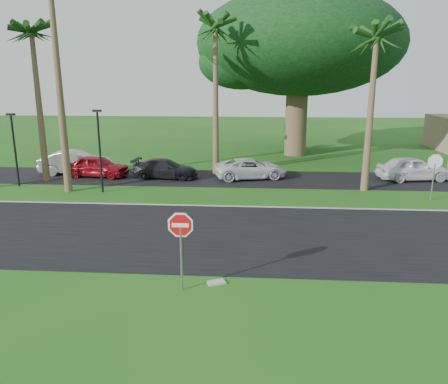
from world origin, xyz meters
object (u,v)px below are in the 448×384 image
(car_red, at_px, (97,166))
(car_pickup, at_px, (413,169))
(stop_sign_near, at_px, (181,235))
(car_dark, at_px, (165,169))
(stop_sign_far, at_px, (434,168))
(car_silver, at_px, (76,163))
(car_minivan, at_px, (251,169))

(car_red, distance_m, car_pickup, 20.30)
(stop_sign_near, xyz_separation_m, car_dark, (-3.64, 15.30, -1.16))
(stop_sign_near, bearing_deg, stop_sign_far, 43.73)
(stop_sign_near, relative_size, car_silver, 0.56)
(car_red, height_order, car_minivan, car_red)
(stop_sign_near, bearing_deg, car_dark, 103.38)
(car_red, xyz_separation_m, car_pickup, (20.30, 0.45, 0.05))
(car_minivan, xyz_separation_m, car_pickup, (10.25, 0.20, 0.11))
(car_red, bearing_deg, stop_sign_near, -143.84)
(stop_sign_far, bearing_deg, stop_sign_near, 43.73)
(stop_sign_far, xyz_separation_m, car_silver, (-21.43, 5.20, -1.00))
(car_red, xyz_separation_m, car_minivan, (10.05, 0.24, -0.06))
(car_silver, xyz_separation_m, car_pickup, (22.06, -0.39, -0.02))
(car_pickup, bearing_deg, car_red, 81.83)
(stop_sign_far, height_order, car_silver, stop_sign_far)
(stop_sign_near, height_order, car_red, stop_sign_near)
(car_red, relative_size, car_minivan, 0.89)
(stop_sign_near, bearing_deg, car_pickup, 52.50)
(car_red, height_order, car_pickup, car_pickup)
(car_minivan, bearing_deg, stop_sign_far, -129.96)
(car_silver, height_order, car_dark, car_silver)
(stop_sign_near, distance_m, car_red, 17.43)
(car_dark, distance_m, car_pickup, 15.78)
(car_dark, bearing_deg, stop_sign_near, -161.00)
(stop_sign_near, height_order, car_silver, stop_sign_near)
(car_minivan, height_order, car_pickup, car_pickup)
(car_dark, height_order, car_pickup, car_pickup)
(car_dark, relative_size, car_minivan, 0.91)
(stop_sign_far, distance_m, car_dark, 15.78)
(car_red, bearing_deg, car_dark, -82.65)
(car_dark, bearing_deg, car_silver, 87.51)
(stop_sign_near, height_order, car_pickup, stop_sign_near)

